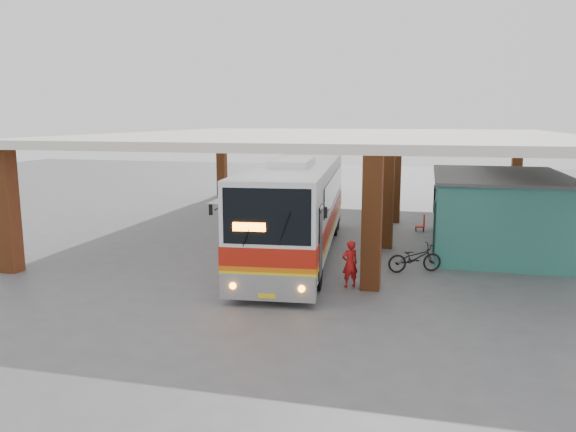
# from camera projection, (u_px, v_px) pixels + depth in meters

# --- Properties ---
(ground) EXTENTS (90.00, 90.00, 0.00)m
(ground) POSITION_uv_depth(u_px,v_px,m) (299.00, 260.00, 21.41)
(ground) COLOR #515154
(ground) RESTS_ON ground
(brick_columns) EXTENTS (20.10, 21.60, 4.35)m
(brick_columns) POSITION_uv_depth(u_px,v_px,m) (355.00, 189.00, 25.48)
(brick_columns) COLOR brown
(brick_columns) RESTS_ON ground
(canopy_roof) EXTENTS (21.00, 23.00, 0.30)m
(canopy_roof) POSITION_uv_depth(u_px,v_px,m) (340.00, 136.00, 26.73)
(canopy_roof) COLOR silver
(canopy_roof) RESTS_ON brick_columns
(shop_building) EXTENTS (5.20, 8.20, 3.11)m
(shop_building) POSITION_uv_depth(u_px,v_px,m) (497.00, 211.00, 23.18)
(shop_building) COLOR #317C6B
(shop_building) RESTS_ON ground
(coach_bus) EXTENTS (4.07, 13.47, 3.87)m
(coach_bus) POSITION_uv_depth(u_px,v_px,m) (297.00, 207.00, 22.03)
(coach_bus) COLOR silver
(coach_bus) RESTS_ON ground
(motorcycle) EXTENTS (2.05, 1.38, 1.02)m
(motorcycle) POSITION_uv_depth(u_px,v_px,m) (415.00, 258.00, 19.70)
(motorcycle) COLOR black
(motorcycle) RESTS_ON ground
(pedestrian) EXTENTS (0.66, 0.61, 1.52)m
(pedestrian) POSITION_uv_depth(u_px,v_px,m) (350.00, 264.00, 17.92)
(pedestrian) COLOR red
(pedestrian) RESTS_ON ground
(red_chair) EXTENTS (0.47, 0.47, 0.83)m
(red_chair) POSITION_uv_depth(u_px,v_px,m) (422.00, 224.00, 26.81)
(red_chair) COLOR red
(red_chair) RESTS_ON ground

